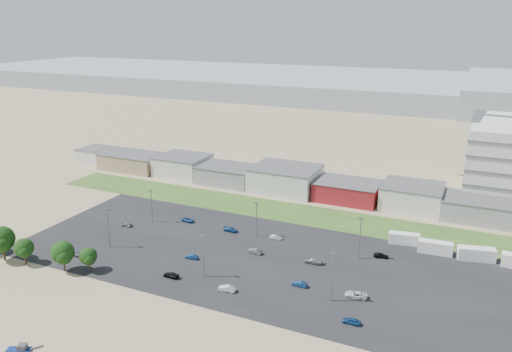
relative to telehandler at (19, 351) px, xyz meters
The scene contains 33 objects.
ground 35.45m from the telehandler, 64.27° to the left, with size 700.00×700.00×0.00m, color #998661.
parking_lot 55.78m from the telehandler, 68.57° to the left, with size 120.00×50.00×0.01m, color black.
grass_strip 85.32m from the telehandler, 79.62° to the left, with size 160.00×16.00×0.02m, color #2D4E1D.
hills_backdrop 351.32m from the telehandler, 80.93° to the left, with size 700.00×200.00×9.00m, color gray, non-canonical shape.
building_row 102.96m from the telehandler, 90.90° to the left, with size 170.00×20.00×8.00m, color silver, non-canonical shape.
telehandler is the anchor object (origin of this frame).
box_trailer_a 92.25m from the telehandler, 54.57° to the left, with size 7.83×2.45×2.93m, color silver, non-canonical shape.
box_trailer_b 95.23m from the telehandler, 49.81° to the left, with size 8.33×2.60×3.12m, color silver, non-canonical shape.
box_trailer_c 101.73m from the telehandler, 45.78° to the left, with size 8.64×2.70×3.24m, color silver, non-canonical shape.
tree_left 42.34m from the telehandler, 143.30° to the left, with size 6.60×6.60×9.90m, color black, non-canonical shape.
tree_mid 37.93m from the telehandler, 136.72° to the left, with size 4.91×4.91×7.37m, color black, non-canonical shape.
tree_right 31.74m from the telehandler, 121.11° to the left, with size 5.65×5.65×8.47m, color black, non-canonical shape.
tree_near 31.77m from the telehandler, 110.74° to the left, with size 4.39×4.39×6.58m, color black, non-canonical shape.
lightpole_front_l 44.61m from the telehandler, 110.26° to the left, with size 1.25×0.52×10.65m, color slate, non-canonical shape.
lightpole_front_m 41.08m from the telehandler, 69.03° to the left, with size 1.19×0.50×10.13m, color slate, non-canonical shape.
lightpole_front_r 59.80m from the telehandler, 42.44° to the left, with size 1.28×0.53×10.85m, color slate, non-canonical shape.
lightpole_back_l 62.07m from the telehandler, 104.23° to the left, with size 1.15×0.48×9.76m, color slate, non-canonical shape.
lightpole_back_m 65.71m from the telehandler, 75.59° to the left, with size 1.14×0.47×9.68m, color slate, non-canonical shape.
lightpole_back_r 76.43m from the telehandler, 54.16° to the left, with size 1.27×0.53×10.76m, color slate, non-canonical shape.
parked_car_0 65.21m from the telehandler, 42.04° to the left, with size 2.18×4.73×1.32m, color silver.
parked_car_1 56.24m from the telehandler, 50.12° to the left, with size 1.22×3.50×1.15m, color navy.
parked_car_2 60.34m from the telehandler, 34.20° to the left, with size 1.44×3.59×1.22m, color navy.
parked_car_3 35.74m from the telehandler, 77.06° to the left, with size 1.59×3.91×1.14m, color black.
parked_car_4 45.33m from the telehandler, 80.59° to the left, with size 1.15×3.31×1.09m, color navy.
parked_car_5 57.97m from the telehandler, 110.25° to the left, with size 1.30×3.24×1.10m, color #595B5E.
parked_car_6 64.00m from the telehandler, 82.35° to the left, with size 1.69×4.16×1.21m, color navy.
parked_car_7 57.56m from the telehandler, 69.35° to the left, with size 1.35×3.86×1.27m, color #595B5E.
parked_car_8 81.51m from the telehandler, 52.51° to the left, with size 1.45×3.61×1.23m, color black.
parked_car_9 64.82m from the telehandler, 95.31° to the left, with size 1.81×3.92×1.09m, color navy.
parked_car_10 39.63m from the telehandler, 120.28° to the left, with size 1.58×3.89×1.13m, color #595B5E.
parked_car_11 67.53m from the telehandler, 71.12° to the left, with size 1.15×3.29×1.08m, color silver.
parked_car_12 65.26m from the telehandler, 57.23° to the left, with size 1.79×4.40×1.28m, color #A5A5AA.
parked_car_13 41.36m from the telehandler, 57.20° to the left, with size 1.37×3.92×1.29m, color silver.
Camera 1 is at (52.28, -81.53, 56.01)m, focal length 35.00 mm.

